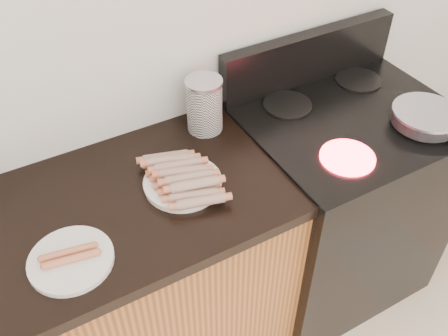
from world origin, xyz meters
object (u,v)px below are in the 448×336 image
main_plate (183,184)px  canister (204,105)px  stove (334,204)px  side_plate (71,260)px  frying_pan (427,117)px

main_plate → canister: 0.31m
stove → canister: 0.76m
side_plate → canister: (0.58, 0.34, 0.09)m
stove → canister: size_ratio=4.65×
side_plate → canister: bearing=30.3°
main_plate → side_plate: size_ratio=1.05×
side_plate → frying_pan: bearing=-1.8°
canister → frying_pan: bearing=-29.5°
frying_pan → canister: bearing=154.6°
stove → frying_pan: bearing=-42.4°
main_plate → side_plate: same height
stove → main_plate: main_plate is taller
frying_pan → main_plate: (-0.87, 0.16, -0.04)m
stove → main_plate: size_ratio=3.81×
stove → main_plate: bearing=-179.2°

